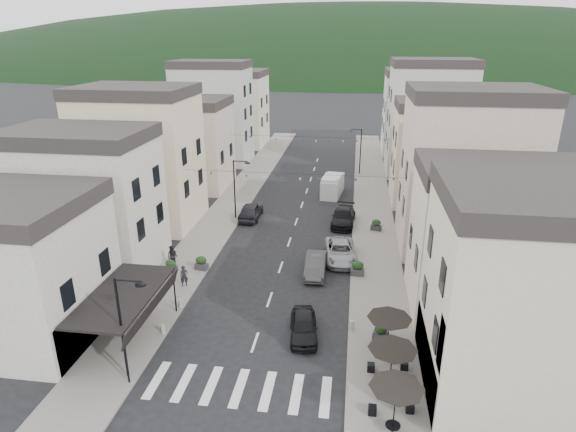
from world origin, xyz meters
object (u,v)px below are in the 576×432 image
at_px(parked_car_d, 344,217).
at_px(parked_car_e, 251,211).
at_px(parked_car_a, 304,326).
at_px(parked_car_c, 340,251).
at_px(parked_car_b, 315,265).
at_px(pedestrian_a, 184,276).
at_px(delivery_van, 332,185).
at_px(pedestrian_b, 173,256).

distance_m(parked_car_d, parked_car_e, 9.21).
xyz_separation_m(parked_car_a, parked_car_c, (1.80, 10.98, 0.04)).
distance_m(parked_car_b, pedestrian_a, 9.84).
xyz_separation_m(parked_car_a, delivery_van, (0.23, 27.83, 0.47)).
bearing_deg(delivery_van, parked_car_b, -84.08).
bearing_deg(parked_car_b, delivery_van, 88.05).
bearing_deg(parked_car_e, parked_car_a, 110.52).
height_order(parked_car_e, pedestrian_b, pedestrian_b).
bearing_deg(pedestrian_a, parked_car_e, 56.82).
bearing_deg(delivery_van, parked_car_a, -83.88).
height_order(parked_car_d, pedestrian_a, pedestrian_a).
xyz_separation_m(parked_car_b, delivery_van, (0.23, 19.55, 0.45)).
relative_size(pedestrian_a, pedestrian_b, 0.89).
xyz_separation_m(parked_car_a, pedestrian_a, (-9.20, 4.78, 0.23)).
relative_size(parked_car_a, pedestrian_a, 2.52).
xyz_separation_m(parked_car_e, pedestrian_b, (-3.73, -11.61, 0.20)).
bearing_deg(parked_car_e, parked_car_b, 123.53).
bearing_deg(parked_car_b, pedestrian_b, -177.83).
relative_size(parked_car_a, delivery_van, 0.79).
height_order(delivery_van, pedestrian_b, delivery_van).
distance_m(parked_car_c, parked_car_e, 12.35).
distance_m(parked_car_b, delivery_van, 19.56).
relative_size(parked_car_d, pedestrian_b, 2.89).
bearing_deg(parked_car_d, parked_car_a, -92.25).
bearing_deg(delivery_van, pedestrian_b, -112.73).
bearing_deg(parked_car_c, delivery_van, 88.98).
bearing_deg(parked_car_c, parked_car_d, 83.66).
bearing_deg(parked_car_c, parked_car_a, -105.65).
bearing_deg(parked_car_a, parked_car_d, 77.23).
bearing_deg(parked_car_d, pedestrian_b, -135.69).
distance_m(parked_car_d, pedestrian_a, 17.89).
distance_m(parked_car_b, parked_car_d, 10.77).
height_order(parked_car_e, delivery_van, delivery_van).
distance_m(parked_car_c, delivery_van, 16.93).
relative_size(parked_car_a, parked_car_c, 0.77).
bearing_deg(pedestrian_b, parked_car_c, 24.56).
height_order(parked_car_b, parked_car_e, parked_car_e).
height_order(parked_car_a, pedestrian_b, pedestrian_b).
distance_m(parked_car_a, parked_car_d, 18.98).
bearing_deg(parked_car_c, pedestrian_b, -171.71).
distance_m(parked_car_a, parked_car_e, 20.59).
relative_size(delivery_van, pedestrian_b, 2.86).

